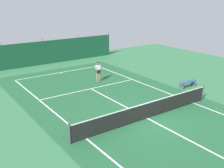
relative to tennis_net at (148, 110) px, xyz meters
name	(u,v)px	position (x,y,z in m)	size (l,w,h in m)	color
ground_plane	(147,118)	(0.00, 0.00, -0.51)	(36.00, 36.00, 0.00)	#387A4C
court_surface	(147,118)	(0.00, 0.00, -0.51)	(11.02, 26.60, 0.01)	#236038
tennis_net	(148,110)	(0.00, 0.00, 0.00)	(10.12, 0.10, 1.10)	black
back_fence	(42,57)	(0.00, 16.22, 0.16)	(16.30, 0.98, 2.70)	#14472D
tennis_player	(98,70)	(1.45, 7.63, 0.45)	(0.78, 0.71, 1.64)	#9E7051
tennis_ball_near_player	(101,67)	(4.00, 11.23, -0.48)	(0.07, 0.07, 0.07)	#CCDB33
tennis_ball_midcourt	(108,93)	(0.44, 4.76, -0.48)	(0.07, 0.07, 0.07)	#CCDB33
courtside_bench	(188,83)	(6.31, 2.36, -0.14)	(1.60, 0.40, 0.49)	#335184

